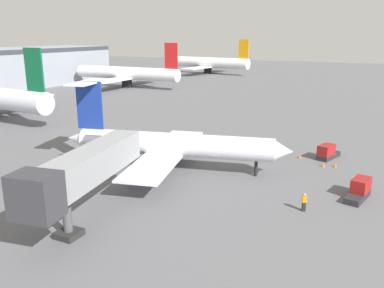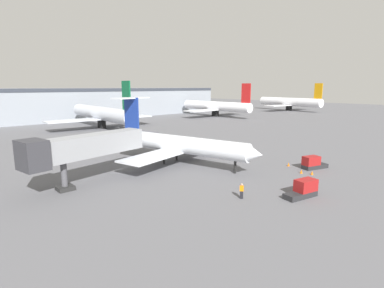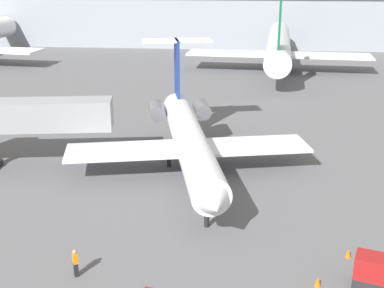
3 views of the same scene
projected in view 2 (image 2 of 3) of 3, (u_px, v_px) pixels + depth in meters
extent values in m
cube|color=#5B5B60|center=(204.00, 168.00, 44.72)|extent=(400.00, 400.00, 0.10)
cylinder|color=silver|center=(181.00, 144.00, 46.50)|extent=(7.71, 22.74, 2.66)
cone|color=silver|center=(255.00, 154.00, 39.77)|extent=(2.96, 2.71, 2.53)
cone|color=silver|center=(125.00, 137.00, 53.29)|extent=(2.79, 3.04, 2.26)
cube|color=silver|center=(195.00, 145.00, 51.80)|extent=(10.36, 6.45, 0.24)
cube|color=silver|center=(151.00, 157.00, 42.70)|extent=(10.36, 6.45, 0.24)
cylinder|color=#595960|center=(150.00, 135.00, 52.86)|extent=(2.18, 3.46, 1.50)
cylinder|color=#595960|center=(131.00, 139.00, 49.24)|extent=(2.18, 3.46, 1.50)
cube|color=navy|center=(132.00, 114.00, 51.46)|extent=(0.95, 3.17, 5.63)
cube|color=silver|center=(131.00, 98.00, 50.95)|extent=(7.17, 3.87, 0.20)
cylinder|color=black|center=(235.00, 167.00, 41.73)|extent=(0.36, 0.36, 1.74)
cylinder|color=black|center=(177.00, 155.00, 49.32)|extent=(0.36, 0.36, 1.74)
cylinder|color=black|center=(164.00, 159.00, 46.72)|extent=(0.36, 0.36, 1.74)
cube|color=gray|center=(90.00, 145.00, 37.02)|extent=(14.93, 4.96, 2.60)
cube|color=#333338|center=(32.00, 155.00, 31.63)|extent=(2.89, 3.55, 3.20)
cylinder|color=#4C4C51|center=(64.00, 176.00, 34.73)|extent=(0.70, 0.70, 3.45)
cube|color=#262626|center=(65.00, 188.00, 35.01)|extent=(1.80, 1.80, 0.50)
cube|color=black|center=(242.00, 195.00, 32.32)|extent=(0.37, 0.40, 0.85)
cube|color=orange|center=(242.00, 188.00, 32.19)|extent=(0.42, 0.48, 0.60)
sphere|color=tan|center=(242.00, 185.00, 32.11)|extent=(0.24, 0.24, 0.24)
cube|color=#262628|center=(315.00, 166.00, 44.33)|extent=(4.24, 2.56, 0.60)
cube|color=maroon|center=(311.00, 161.00, 43.82)|extent=(2.71, 2.07, 1.30)
cube|color=#262628|center=(300.00, 195.00, 32.67)|extent=(4.21, 2.22, 0.60)
cube|color=maroon|center=(306.00, 185.00, 32.89)|extent=(2.64, 1.88, 1.30)
cone|color=orange|center=(312.00, 173.00, 41.13)|extent=(0.36, 0.36, 0.55)
cone|color=orange|center=(289.00, 164.00, 45.58)|extent=(0.36, 0.36, 0.55)
cone|color=orange|center=(301.00, 171.00, 41.75)|extent=(0.36, 0.36, 0.55)
cube|color=#8C939E|center=(34.00, 105.00, 103.41)|extent=(155.04, 19.34, 11.30)
cube|color=#333842|center=(41.00, 90.00, 95.63)|extent=(155.04, 0.60, 1.20)
cylinder|color=silver|center=(101.00, 113.00, 86.56)|extent=(6.15, 36.26, 3.84)
cube|color=#0C5933|center=(126.00, 95.00, 73.31)|extent=(0.56, 4.01, 7.00)
cube|color=silver|center=(101.00, 119.00, 86.85)|extent=(30.64, 7.93, 0.30)
cube|color=black|center=(102.00, 124.00, 87.15)|extent=(1.20, 2.80, 2.40)
cylinder|color=white|center=(215.00, 106.00, 121.54)|extent=(4.12, 34.54, 3.63)
cube|color=red|center=(246.00, 93.00, 109.40)|extent=(0.36, 4.00, 7.00)
cube|color=white|center=(215.00, 109.00, 121.81)|extent=(29.05, 6.41, 0.30)
cube|color=black|center=(215.00, 113.00, 122.10)|extent=(1.20, 2.80, 2.40)
cylinder|color=white|center=(289.00, 102.00, 151.58)|extent=(9.03, 35.56, 4.03)
cube|color=orange|center=(318.00, 91.00, 137.86)|extent=(0.87, 4.00, 7.00)
cube|color=white|center=(289.00, 105.00, 151.88)|extent=(30.24, 10.17, 0.30)
cube|color=black|center=(289.00, 108.00, 152.17)|extent=(1.20, 2.80, 2.40)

